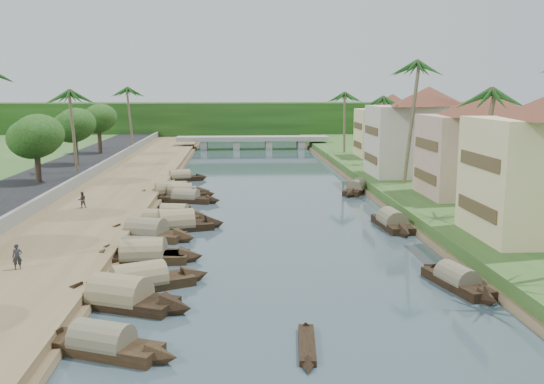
{
  "coord_description": "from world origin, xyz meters",
  "views": [
    {
      "loc": [
        -3.17,
        -40.96,
        11.1
      ],
      "look_at": [
        0.05,
        12.38,
        2.0
      ],
      "focal_mm": 40.0,
      "sensor_mm": 36.0,
      "label": 1
    }
  ],
  "objects": [
    {
      "name": "building_mid",
      "position": [
        19.99,
        14.0,
        6.13
      ],
      "size": [
        14.11,
        14.11,
        9.7
      ],
      "color": "tan",
      "rests_on": "right_bank"
    },
    {
      "name": "sampan_14",
      "position": [
        9.26,
        -8.78,
        0.4
      ],
      "size": [
        3.03,
        7.45,
        1.84
      ],
      "rotation": [
        0.0,
        0.0,
        1.81
      ],
      "color": "black",
      "rests_on": "ground"
    },
    {
      "name": "retaining_wall",
      "position": [
        -20.2,
        20.0,
        1.35
      ],
      "size": [
        0.4,
        180.0,
        1.1
      ],
      "primitive_type": "cube",
      "color": "gray",
      "rests_on": "left_bank"
    },
    {
      "name": "sampan_9",
      "position": [
        -8.16,
        18.56,
        0.41
      ],
      "size": [
        7.48,
        3.49,
        1.91
      ],
      "rotation": [
        0.0,
        0.0,
        -0.29
      ],
      "color": "black",
      "rests_on": "ground"
    },
    {
      "name": "tree_4",
      "position": [
        -24.0,
        39.11,
        6.37
      ],
      "size": [
        4.97,
        4.97,
        7.1
      ],
      "color": "#453327",
      "rests_on": "ground"
    },
    {
      "name": "building_distant",
      "position": [
        19.99,
        48.0,
        5.88
      ],
      "size": [
        12.62,
        12.62,
        9.2
      ],
      "color": "beige",
      "rests_on": "right_bank"
    },
    {
      "name": "bridge",
      "position": [
        0.0,
        72.0,
        1.72
      ],
      "size": [
        28.0,
        4.0,
        2.4
      ],
      "color": "gray",
      "rests_on": "ground"
    },
    {
      "name": "sampan_5",
      "position": [
        -7.94,
        6.48,
        0.42
      ],
      "size": [
        8.26,
        3.93,
        2.52
      ],
      "rotation": [
        0.0,
        0.0,
        0.25
      ],
      "color": "black",
      "rests_on": "ground"
    },
    {
      "name": "sampan_10",
      "position": [
        -10.14,
        21.58,
        0.42
      ],
      "size": [
        8.34,
        3.64,
        2.25
      ],
      "rotation": [
        0.0,
        0.0,
        0.24
      ],
      "color": "black",
      "rests_on": "ground"
    },
    {
      "name": "sampan_3",
      "position": [
        -9.3,
        -1.85,
        0.42
      ],
      "size": [
        8.32,
        3.11,
        2.2
      ],
      "rotation": [
        0.0,
        0.0,
        -0.18
      ],
      "color": "black",
      "rests_on": "ground"
    },
    {
      "name": "building_far",
      "position": [
        18.99,
        28.0,
        6.38
      ],
      "size": [
        15.59,
        15.59,
        10.2
      ],
      "color": "beige",
      "rests_on": "right_bank"
    },
    {
      "name": "canoe_1",
      "position": [
        -10.24,
        -6.38,
        0.1
      ],
      "size": [
        5.23,
        2.85,
        0.86
      ],
      "rotation": [
        0.0,
        0.0,
        0.4
      ],
      "color": "black",
      "rests_on": "ground"
    },
    {
      "name": "sampan_2",
      "position": [
        -8.64,
        -8.03,
        0.42
      ],
      "size": [
        8.47,
        5.21,
        2.25
      ],
      "rotation": [
        0.0,
        0.0,
        0.44
      ],
      "color": "black",
      "rests_on": "ground"
    },
    {
      "name": "sampan_4",
      "position": [
        -9.26,
        -2.65,
        0.42
      ],
      "size": [
        8.1,
        2.21,
        2.28
      ],
      "rotation": [
        0.0,
        0.0,
        0.04
      ],
      "color": "black",
      "rests_on": "ground"
    },
    {
      "name": "sampan_6",
      "position": [
        -9.91,
        3.74,
        0.42
      ],
      "size": [
        8.25,
        4.62,
        2.4
      ],
      "rotation": [
        0.0,
        0.0,
        -0.36
      ],
      "color": "black",
      "rests_on": "ground"
    },
    {
      "name": "tree_6",
      "position": [
        24.0,
        31.43,
        6.03
      ],
      "size": [
        4.42,
        4.42,
        6.74
      ],
      "color": "#453327",
      "rests_on": "ground"
    },
    {
      "name": "palm_1",
      "position": [
        16.0,
        5.57,
        10.73
      ],
      "size": [
        3.2,
        3.2,
        11.29
      ],
      "color": "#77694F",
      "rests_on": "ground"
    },
    {
      "name": "sampan_1",
      "position": [
        -9.21,
        -10.66,
        0.42
      ],
      "size": [
        8.53,
        4.97,
        2.47
      ],
      "rotation": [
        0.0,
        0.0,
        -0.39
      ],
      "color": "black",
      "rests_on": "ground"
    },
    {
      "name": "tree_3",
      "position": [
        -24.0,
        23.75,
        6.12
      ],
      "size": [
        5.2,
        5.2,
        6.92
      ],
      "color": "#453327",
      "rests_on": "ground"
    },
    {
      "name": "tree_5",
      "position": [
        -24.0,
        53.41,
        6.56
      ],
      "size": [
        4.94,
        4.94,
        7.28
      ],
      "color": "#453327",
      "rests_on": "ground"
    },
    {
      "name": "palm_2",
      "position": [
        15.0,
        21.9,
        13.45
      ],
      "size": [
        3.2,
        3.2,
        14.14
      ],
      "color": "#77694F",
      "rests_on": "ground"
    },
    {
      "name": "sampan_7",
      "position": [
        -9.51,
        8.15,
        0.41
      ],
      "size": [
        7.16,
        3.07,
        1.91
      ],
      "rotation": [
        0.0,
        0.0,
        -0.24
      ],
      "color": "black",
      "rests_on": "ground"
    },
    {
      "name": "person_far",
      "position": [
        -16.66,
        12.12,
        1.52
      ],
      "size": [
        0.86,
        0.77,
        1.44
      ],
      "primitive_type": "imported",
      "rotation": [
        0.0,
        0.0,
        3.54
      ],
      "color": "#3A3128",
      "rests_on": "left_bank"
    },
    {
      "name": "palm_8",
      "position": [
        -20.5,
        61.87,
        10.94
      ],
      "size": [
        3.2,
        3.2,
        11.32
      ],
      "color": "#77694F",
      "rests_on": "ground"
    },
    {
      "name": "sampan_8",
      "position": [
        -8.47,
        10.24,
        0.41
      ],
      "size": [
        6.63,
        2.78,
        2.03
      ],
      "rotation": [
        0.0,
        0.0,
        -0.2
      ],
      "color": "black",
      "rests_on": "ground"
    },
    {
      "name": "road",
      "position": [
        -24.5,
        20.0,
        0.7
      ],
      "size": [
        8.0,
        180.0,
        1.4
      ],
      "primitive_type": "cube",
      "color": "black",
      "rests_on": "ground"
    },
    {
      "name": "canoe_0",
      "position": [
        -0.15,
        -16.24,
        0.1
      ],
      "size": [
        1.2,
        5.41,
        0.71
      ],
      "rotation": [
        0.0,
        0.0,
        1.48
      ],
      "color": "black",
      "rests_on": "ground"
    },
    {
      "name": "sampan_16",
      "position": [
        9.97,
        23.27,
        0.41
      ],
      "size": [
        4.93,
        8.12,
        2.04
      ],
      "rotation": [
        0.0,
        0.0,
        1.13
      ],
      "color": "black",
      "rests_on": "ground"
    },
    {
      "name": "canoe_2",
      "position": [
        -9.83,
        15.43,
        0.1
      ],
      "size": [
        5.0,
        1.24,
        0.72
      ],
      "rotation": [
        0.0,
        0.0,
        0.11
      ],
      "color": "black",
      "rests_on": "ground"
    },
    {
      "name": "ground",
      "position": [
        0.0,
        0.0,
        0.0
      ],
      "size": [
        220.0,
        220.0,
        0.0
      ],
      "primitive_type": "plane",
      "color": "#34464F",
      "rests_on": "ground"
    },
    {
      "name": "sampan_15",
      "position": [
        9.46,
        6.32,
        0.41
      ],
      "size": [
        2.23,
        8.16,
        2.17
      ],
      "rotation": [
        0.0,
        0.0,
        1.64
      ],
      "color": "black",
      "rests_on": "ground"
    },
    {
      "name": "right_bank",
      "position": [
        19.0,
        20.0,
        0.6
      ],
      "size": [
        16.0,
        180.0,
        1.2
      ],
      "primitive_type": "cube",
      "color": "#2C5221",
      "rests_on": "ground"
    },
    {
      "name": "palm_7",
      "position": [
        14.0,
        53.75,
        10.18
      ],
      "size": [
        3.2,
        3.2,
        10.74
      ],
      "color": "#77694F",
      "rests_on": "ground"
    },
    {
      "name": "sampan_12",
      "position": [
        -9.73,
        23.62,
        0.41
      ],
      "size": [
        8.01,
        2.21,
        1.92
      ],
      "rotation": [
        0.0,
        0.0,
        -0.1
      ],
      "color": "black",
      "rests_on": "ground"
    },
    {
      "name": "left_bank",
      "position": [
        -16.0,
        20.0,
        0.4
      ],
      "size": [
        10.0,
        180.0,
        0.8
      ],
      "primitive_type": "cube",
      "color": "brown",
      "rests_on": "ground"
    },
    {
      "name": "sampan_13",
      "position": [
        -10.0,
        32.77,
        0.41
      ],
      "size": [
        7.21,
        3.58,
        1.98
      ],
      "rotation": [
        0.0,
        0.0,
        0.31
      ],
      "color": "black",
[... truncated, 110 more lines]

